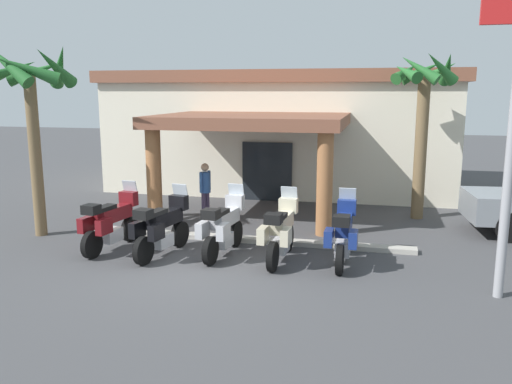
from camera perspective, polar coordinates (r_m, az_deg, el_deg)
The scene contains 11 objects.
ground_plane at distance 11.86m, azimuth -7.02°, elevation -8.25°, with size 80.00×80.00×0.00m, color #424244.
motel_building at distance 21.56m, azimuth 2.91°, elevation 6.80°, with size 13.56×11.16×4.62m.
motorcycle_maroon at distance 13.43m, azimuth -15.50°, elevation -3.18°, with size 0.79×2.21×1.61m.
motorcycle_black at distance 12.68m, azimuth -10.22°, elevation -3.78°, with size 0.86×2.20×1.61m.
motorcycle_silver at distance 12.52m, azimuth -3.60°, elevation -3.81°, with size 0.74×2.21×1.61m.
motorcycle_cream at distance 12.10m, azimuth 2.70°, elevation -4.33°, with size 0.72×2.21×1.61m.
motorcycle_blue at distance 12.07m, azimuth 9.46°, elevation -4.51°, with size 0.70×2.21×1.61m.
pedestrian at distance 15.85m, azimuth -5.54°, elevation 0.49°, with size 0.32×0.52×1.76m.
palm_tree_roadside at distance 15.07m, azimuth -23.40°, elevation 10.26°, with size 2.41×2.43×5.17m.
palm_tree_near_portico at distance 16.62m, azimuth 17.77°, elevation 9.73°, with size 2.03×2.03×5.06m.
curb_strip at distance 13.85m, azimuth -2.00°, elevation -5.09°, with size 9.07×0.36×0.12m, color #ADA89E.
Camera 1 is at (4.06, -10.45, 3.87)m, focal length 36.83 mm.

